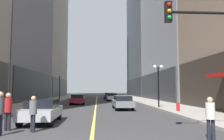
% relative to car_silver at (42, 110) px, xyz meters
% --- Properties ---
extents(ground_plane, '(200.00, 200.00, 0.00)m').
position_rel_car_silver_xyz_m(ground_plane, '(3.00, 27.38, -0.72)').
color(ground_plane, '#38383A').
extents(sidewalk_left, '(4.50, 78.00, 0.15)m').
position_rel_car_silver_xyz_m(sidewalk_left, '(-5.25, 27.38, -0.64)').
color(sidewalk_left, '#9E9991').
rests_on(sidewalk_left, ground).
extents(sidewalk_right, '(4.50, 78.00, 0.15)m').
position_rel_car_silver_xyz_m(sidewalk_right, '(11.25, 27.38, -0.64)').
color(sidewalk_right, '#9E9991').
rests_on(sidewalk_right, ground).
extents(lane_centre_stripe, '(0.16, 70.00, 0.01)m').
position_rel_car_silver_xyz_m(lane_centre_stripe, '(3.00, 27.38, -0.71)').
color(lane_centre_stripe, '#E5D64C').
rests_on(lane_centre_stripe, ground).
extents(car_silver, '(1.85, 4.17, 1.32)m').
position_rel_car_silver_xyz_m(car_silver, '(0.00, 0.00, 0.00)').
color(car_silver, '#B7B7BC').
rests_on(car_silver, ground).
extents(car_grey, '(1.78, 4.82, 1.32)m').
position_rel_car_silver_xyz_m(car_grey, '(5.62, 8.62, 0.00)').
color(car_grey, slate).
rests_on(car_grey, ground).
extents(car_maroon, '(1.96, 4.64, 1.32)m').
position_rel_car_silver_xyz_m(car_maroon, '(0.58, 16.57, 0.00)').
color(car_maroon, maroon).
rests_on(car_maroon, ground).
extents(car_white, '(1.74, 4.02, 1.32)m').
position_rel_car_silver_xyz_m(car_white, '(5.66, 25.52, -0.00)').
color(car_white, silver).
rests_on(car_white, ground).
extents(car_navy, '(1.97, 4.79, 1.32)m').
position_rel_car_silver_xyz_m(car_navy, '(5.42, 32.18, 0.00)').
color(car_navy, '#141E4C').
rests_on(car_navy, ground).
extents(pedestrian_in_red_jacket, '(0.35, 0.35, 1.75)m').
position_rel_car_silver_xyz_m(pedestrian_in_red_jacket, '(-0.98, -2.47, 0.31)').
color(pedestrian_in_red_jacket, black).
rests_on(pedestrian_in_red_jacket, ground).
extents(pedestrian_in_white_shirt, '(0.42, 0.42, 1.63)m').
position_rel_car_silver_xyz_m(pedestrian_in_white_shirt, '(7.51, -4.99, 0.23)').
color(pedestrian_in_white_shirt, black).
rests_on(pedestrian_in_white_shirt, ground).
extents(pedestrian_in_grey_suit, '(0.48, 0.48, 1.62)m').
position_rel_car_silver_xyz_m(pedestrian_in_grey_suit, '(0.29, -2.87, 0.22)').
color(pedestrian_in_grey_suit, black).
rests_on(pedestrian_in_grey_suit, ground).
extents(pedestrian_with_orange_bag, '(0.42, 0.42, 1.83)m').
position_rel_car_silver_xyz_m(pedestrian_with_orange_bag, '(-0.84, -3.68, 0.36)').
color(pedestrian_with_orange_bag, black).
rests_on(pedestrian_with_orange_bag, ground).
extents(traffic_light_near_right, '(3.43, 0.35, 5.65)m').
position_rel_car_silver_xyz_m(traffic_light_near_right, '(8.35, -4.28, 3.02)').
color(traffic_light_near_right, black).
rests_on(traffic_light_near_right, ground).
extents(street_lamp_left_far, '(1.06, 0.36, 4.43)m').
position_rel_car_silver_xyz_m(street_lamp_left_far, '(-3.40, 26.01, 2.54)').
color(street_lamp_left_far, black).
rests_on(street_lamp_left_far, ground).
extents(street_lamp_right_mid, '(1.06, 0.36, 4.43)m').
position_rel_car_silver_xyz_m(street_lamp_right_mid, '(9.40, 9.25, 2.54)').
color(street_lamp_right_mid, black).
rests_on(street_lamp_right_mid, ground).
extents(fire_hydrant_right, '(0.28, 0.28, 0.80)m').
position_rel_car_silver_xyz_m(fire_hydrant_right, '(9.90, 5.11, -0.32)').
color(fire_hydrant_right, red).
rests_on(fire_hydrant_right, ground).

